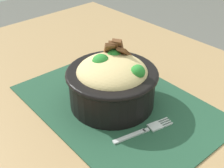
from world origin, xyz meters
TOP-DOWN VIEW (x-y plane):
  - table at (0.00, 0.00)m, footprint 1.14×0.86m
  - placemat at (0.02, 0.02)m, footprint 0.45×0.32m
  - bowl at (0.01, 0.01)m, footprint 0.21×0.21m
  - fork at (0.12, 0.00)m, footprint 0.05×0.13m

SIDE VIEW (x-z plane):
  - table at x=0.00m, z-range 0.28..0.99m
  - placemat at x=0.02m, z-range 0.71..0.71m
  - fork at x=0.12m, z-range 0.71..0.71m
  - bowl at x=0.01m, z-range 0.70..0.84m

